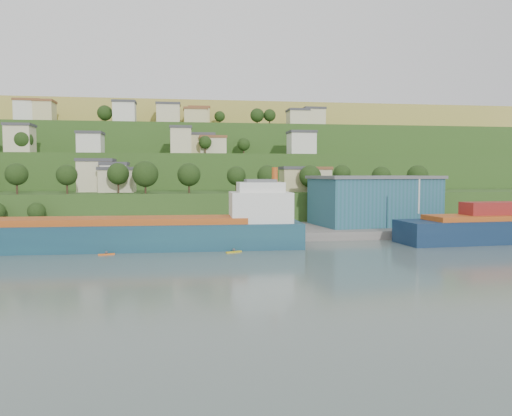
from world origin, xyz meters
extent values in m
plane|color=#4A5952|center=(0.00, 0.00, 0.00)|extent=(500.00, 500.00, 0.00)
cube|color=slate|center=(20.00, 28.00, 0.00)|extent=(220.00, 26.00, 4.00)
cube|color=#284719|center=(0.00, 56.00, 0.00)|extent=(260.00, 32.00, 20.00)
cube|color=#284719|center=(0.00, 86.00, 0.00)|extent=(280.00, 32.00, 44.00)
cube|color=#284719|center=(0.00, 116.00, 0.00)|extent=(300.00, 32.00, 70.00)
cube|color=#A18C3D|center=(0.00, 190.00, 0.00)|extent=(360.00, 120.00, 96.00)
cube|color=beige|center=(-26.85, 58.51, 14.43)|extent=(9.94, 8.63, 8.86)
cube|color=#3F3F44|center=(-26.85, 58.51, 19.31)|extent=(10.54, 9.23, 0.90)
cube|color=silver|center=(-25.37, 58.72, 13.19)|extent=(8.73, 7.82, 6.37)
cube|color=brown|center=(-25.37, 58.72, 16.82)|extent=(9.33, 8.42, 0.90)
cube|color=silver|center=(-21.27, 55.95, 13.89)|extent=(7.34, 7.44, 7.78)
cube|color=#3F3F44|center=(-21.27, 55.95, 18.23)|extent=(7.94, 8.04, 0.90)
cube|color=beige|center=(-20.21, 53.42, 13.17)|extent=(9.92, 7.26, 6.33)
cube|color=#3F3F44|center=(-20.21, 53.42, 16.78)|extent=(10.52, 7.86, 0.90)
cube|color=#CABE83|center=(31.49, 51.82, 13.28)|extent=(7.87, 7.80, 6.56)
cube|color=#3F3F44|center=(31.49, 51.82, 17.01)|extent=(8.47, 8.40, 0.90)
cube|color=beige|center=(39.30, 57.72, 13.29)|extent=(8.86, 7.31, 6.57)
cube|color=brown|center=(39.30, 57.72, 17.02)|extent=(9.46, 7.91, 0.90)
cube|color=beige|center=(-54.93, 81.81, 26.45)|extent=(8.14, 8.01, 8.91)
cube|color=#3F3F44|center=(-54.93, 81.81, 31.36)|extent=(8.74, 8.61, 0.90)
cube|color=silver|center=(-32.31, 81.42, 25.26)|extent=(7.86, 8.76, 6.52)
cube|color=#3F3F44|center=(-32.31, 81.42, 28.97)|extent=(8.46, 9.36, 0.90)
cube|color=beige|center=(-2.16, 82.19, 26.44)|extent=(7.03, 7.52, 8.87)
cube|color=#3F3F44|center=(-2.16, 82.19, 31.32)|extent=(7.63, 8.12, 0.90)
cube|color=#CABE83|center=(5.55, 88.96, 25.56)|extent=(8.46, 7.01, 7.12)
cube|color=#3F3F44|center=(5.55, 88.96, 29.57)|extent=(9.06, 7.61, 0.90)
cube|color=beige|center=(9.22, 87.03, 25.00)|extent=(9.17, 7.77, 6.00)
cube|color=brown|center=(9.22, 87.03, 28.45)|extent=(9.77, 8.37, 0.90)
cube|color=silver|center=(41.08, 83.52, 25.93)|extent=(9.09, 8.81, 7.86)
cube|color=#3F3F44|center=(41.08, 83.52, 30.31)|extent=(9.69, 9.41, 0.90)
cube|color=silver|center=(-61.75, 116.36, 39.38)|extent=(9.79, 7.38, 8.76)
cube|color=brown|center=(-61.75, 116.36, 44.21)|extent=(10.39, 7.98, 0.90)
cube|color=#CABE83|center=(-55.49, 115.45, 39.21)|extent=(7.10, 8.37, 8.43)
cube|color=brown|center=(-55.49, 115.45, 43.88)|extent=(7.70, 8.97, 0.90)
cube|color=silver|center=(-24.36, 111.92, 39.15)|extent=(8.53, 7.65, 8.30)
cube|color=#3F3F44|center=(-24.36, 111.92, 43.75)|extent=(9.13, 8.25, 0.90)
cube|color=beige|center=(-7.35, 118.97, 39.35)|extent=(9.49, 8.35, 8.70)
cube|color=#3F3F44|center=(-7.35, 118.97, 44.15)|extent=(10.09, 8.95, 0.90)
cube|color=#CABE83|center=(3.83, 115.84, 38.29)|extent=(9.35, 7.57, 6.59)
cube|color=brown|center=(3.83, 115.84, 42.04)|extent=(9.95, 8.17, 0.90)
cube|color=#CABE83|center=(5.40, 120.59, 38.83)|extent=(8.63, 7.75, 7.66)
cube|color=brown|center=(5.40, 120.59, 43.11)|extent=(9.23, 8.35, 0.90)
cube|color=beige|center=(46.39, 112.47, 38.18)|extent=(8.19, 8.51, 6.36)
cube|color=#3F3F44|center=(46.39, 112.47, 41.81)|extent=(8.79, 9.11, 0.90)
cube|color=beige|center=(54.13, 115.57, 38.79)|extent=(8.67, 7.12, 7.59)
cube|color=#3F3F44|center=(54.13, 115.57, 43.04)|extent=(9.27, 7.72, 0.90)
cylinder|color=#382619|center=(-44.03, 42.16, 11.81)|extent=(0.50, 0.50, 3.61)
sphere|color=black|center=(-44.03, 42.16, 15.18)|extent=(5.69, 5.69, 5.69)
cylinder|color=#382619|center=(-31.63, 42.14, 11.75)|extent=(0.50, 0.50, 3.50)
sphere|color=black|center=(-31.63, 42.14, 14.99)|extent=(5.42, 5.42, 5.42)
cylinder|color=#382619|center=(-19.03, 45.64, 11.84)|extent=(0.50, 0.50, 3.67)
sphere|color=black|center=(-19.03, 45.64, 15.30)|extent=(5.90, 5.90, 5.90)
cylinder|color=#382619|center=(-11.62, 43.14, 11.66)|extent=(0.50, 0.50, 3.32)
sphere|color=black|center=(-11.62, 43.14, 15.25)|extent=(7.02, 7.02, 7.02)
cylinder|color=#382619|center=(0.06, 44.69, 11.65)|extent=(0.50, 0.50, 3.30)
sphere|color=black|center=(0.06, 44.69, 15.05)|extent=(6.36, 6.36, 6.36)
cylinder|color=#382619|center=(13.31, 45.92, 11.63)|extent=(0.50, 0.50, 3.25)
sphere|color=black|center=(13.31, 45.92, 14.73)|extent=(5.38, 5.38, 5.38)
cylinder|color=#382619|center=(22.18, 45.18, 11.53)|extent=(0.50, 0.50, 3.06)
sphere|color=black|center=(22.18, 45.18, 14.73)|extent=(6.04, 6.04, 6.04)
cylinder|color=#382619|center=(34.55, 45.30, 11.42)|extent=(0.50, 0.50, 2.84)
sphere|color=black|center=(34.55, 45.30, 14.57)|extent=(6.29, 6.29, 6.29)
cylinder|color=#382619|center=(43.18, 42.90, 12.01)|extent=(0.50, 0.50, 4.01)
sphere|color=black|center=(43.18, 42.90, 15.39)|extent=(5.00, 5.00, 5.00)
cylinder|color=#382619|center=(55.78, 44.87, 11.53)|extent=(0.50, 0.50, 3.05)
sphere|color=black|center=(55.78, 44.87, 14.60)|extent=(5.64, 5.64, 5.64)
cylinder|color=#382619|center=(67.31, 45.47, 11.46)|extent=(0.50, 0.50, 2.93)
sphere|color=black|center=(67.31, 45.47, 14.67)|extent=(6.33, 6.33, 6.33)
cylinder|color=#382619|center=(29.00, 111.37, 36.39)|extent=(0.50, 0.50, 2.78)
sphere|color=black|center=(29.00, 111.37, 39.35)|extent=(5.71, 5.71, 5.71)
cylinder|color=#382619|center=(34.20, 111.26, 36.52)|extent=(0.50, 0.50, 3.03)
sphere|color=black|center=(34.20, 111.26, 39.43)|extent=(5.07, 5.07, 5.07)
cylinder|color=#382619|center=(21.18, 93.22, 23.48)|extent=(0.50, 0.50, 2.96)
sphere|color=black|center=(21.18, 93.22, 26.28)|extent=(4.80, 4.80, 4.80)
cylinder|color=#382619|center=(6.21, 81.64, 23.51)|extent=(0.50, 0.50, 3.01)
sphere|color=black|center=(6.21, 81.64, 26.25)|extent=(4.50, 4.50, 4.50)
cylinder|color=#382619|center=(-53.31, 79.77, 23.38)|extent=(0.50, 0.50, 2.75)
sphere|color=black|center=(-53.31, 79.77, 26.45)|extent=(6.17, 6.17, 6.17)
cylinder|color=#382619|center=(14.27, 121.51, 36.77)|extent=(0.50, 0.50, 3.55)
sphere|color=black|center=(14.27, 121.51, 39.80)|extent=(4.57, 4.57, 4.57)
cylinder|color=#382619|center=(-32.76, 117.41, 36.64)|extent=(0.50, 0.50, 3.28)
sphere|color=black|center=(-32.76, 117.41, 39.97)|extent=(6.15, 6.15, 6.15)
cube|color=#123046|center=(-13.69, 9.42, 1.56)|extent=(73.19, 13.13, 7.29)
cube|color=#AC4A17|center=(-15.77, 9.42, 5.84)|extent=(54.39, 10.61, 1.25)
cube|color=silver|center=(14.45, 9.42, 8.34)|extent=(12.74, 10.70, 6.25)
cube|color=silver|center=(14.45, 9.42, 12.51)|extent=(9.57, 8.55, 2.08)
cube|color=#595B5E|center=(14.45, 9.42, 13.86)|extent=(6.39, 6.39, 0.63)
cylinder|color=#AC4A17|center=(17.58, 9.42, 15.11)|extent=(1.28, 1.28, 3.13)
cylinder|color=silver|center=(49.87, 9.21, 10.35)|extent=(0.37, 0.37, 7.63)
cube|color=maroon|center=(67.30, 9.21, 7.52)|extent=(13.39, 6.24, 2.83)
cube|color=#205761|center=(47.72, 30.17, 8.00)|extent=(32.03, 21.63, 12.00)
cube|color=#595B5E|center=(47.72, 30.17, 14.40)|extent=(33.14, 22.75, 0.80)
cube|color=orange|center=(-16.08, 2.45, 0.11)|extent=(3.07, 1.33, 0.23)
sphere|color=#3F3F44|center=(-16.08, 2.45, 0.49)|extent=(0.53, 0.53, 0.53)
cube|color=gold|center=(8.08, 1.81, 0.12)|extent=(3.25, 1.79, 0.25)
sphere|color=#3F3F44|center=(8.08, 1.81, 0.53)|extent=(0.57, 0.57, 0.57)
camera|label=1|loc=(-1.61, -94.08, 15.36)|focal=35.00mm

